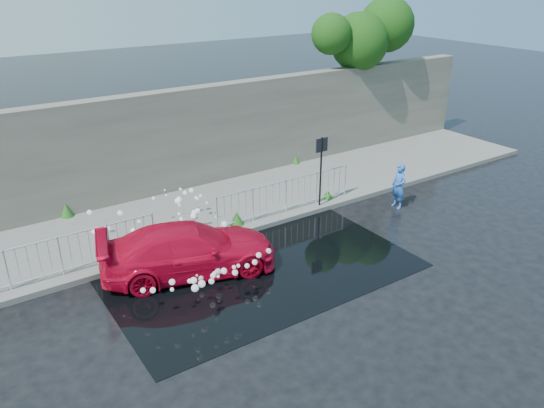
% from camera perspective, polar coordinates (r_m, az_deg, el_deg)
% --- Properties ---
extents(ground, '(90.00, 90.00, 0.00)m').
position_cam_1_polar(ground, '(13.39, -0.81, -9.38)').
color(ground, black).
rests_on(ground, ground).
extents(pavement, '(30.00, 4.00, 0.15)m').
position_cam_1_polar(pavement, '(17.24, -9.92, -1.40)').
color(pavement, '#5D5C58').
rests_on(pavement, ground).
extents(curb, '(30.00, 0.25, 0.16)m').
position_cam_1_polar(curb, '(15.60, -6.85, -4.02)').
color(curb, '#5D5C58').
rests_on(curb, ground).
extents(retaining_wall, '(30.00, 0.60, 3.50)m').
position_cam_1_polar(retaining_wall, '(18.49, -13.18, 6.18)').
color(retaining_wall, '#555048').
rests_on(retaining_wall, pavement).
extents(puddle, '(8.00, 5.00, 0.01)m').
position_cam_1_polar(puddle, '(14.33, -1.32, -6.92)').
color(puddle, black).
rests_on(puddle, ground).
extents(sign_post, '(0.45, 0.06, 2.50)m').
position_cam_1_polar(sign_post, '(17.12, 5.31, 4.67)').
color(sign_post, black).
rests_on(sign_post, ground).
extents(tree, '(4.96, 2.40, 6.35)m').
position_cam_1_polar(tree, '(23.31, 10.13, 17.47)').
color(tree, '#332114').
rests_on(tree, ground).
extents(railing_left, '(5.05, 0.05, 1.10)m').
position_cam_1_polar(railing_left, '(14.51, -21.82, -5.08)').
color(railing_left, silver).
rests_on(railing_left, pavement).
extents(railing_right, '(5.05, 0.05, 1.10)m').
position_cam_1_polar(railing_right, '(16.98, 1.49, 1.02)').
color(railing_right, silver).
rests_on(railing_right, pavement).
extents(weeds, '(12.17, 3.93, 0.44)m').
position_cam_1_polar(weeds, '(16.61, -10.84, -1.49)').
color(weeds, '#17561A').
rests_on(weeds, pavement).
extents(water_spray, '(3.74, 5.50, 1.00)m').
position_cam_1_polar(water_spray, '(14.49, -9.16, -3.79)').
color(water_spray, white).
rests_on(water_spray, ground).
extents(red_car, '(4.89, 3.02, 1.32)m').
position_cam_1_polar(red_car, '(14.03, -8.91, -4.86)').
color(red_car, red).
rests_on(red_car, ground).
extents(person, '(0.38, 0.56, 1.52)m').
position_cam_1_polar(person, '(18.08, 13.49, 1.88)').
color(person, blue).
rests_on(person, ground).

